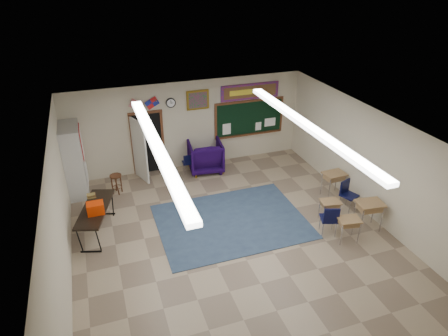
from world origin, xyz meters
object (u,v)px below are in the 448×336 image
object	(u,v)px
student_desk_front_right	(333,183)
folding_table	(97,219)
wingback_armchair	(205,156)
wooden_stool	(117,184)
student_desk_front_left	(329,210)

from	to	relation	value
student_desk_front_right	folding_table	xyz separation A→B (m)	(-6.88, 0.41, -0.01)
student_desk_front_right	folding_table	bearing A→B (deg)	172.99
wingback_armchair	wooden_stool	distance (m)	3.09
folding_table	student_desk_front_left	bearing A→B (deg)	2.78
student_desk_front_right	wooden_stool	distance (m)	6.61
student_desk_front_left	student_desk_front_right	size ratio (longest dim) A/B	0.82
folding_table	wooden_stool	xyz separation A→B (m)	(0.68, 1.90, -0.10)
wingback_armchair	student_desk_front_right	xyz separation A→B (m)	(3.17, -2.88, -0.08)
folding_table	wooden_stool	bearing A→B (deg)	87.24
student_desk_front_right	wooden_stool	size ratio (longest dim) A/B	1.24
wooden_stool	student_desk_front_left	bearing A→B (deg)	-32.60
student_desk_front_left	wingback_armchair	bearing A→B (deg)	129.99
folding_table	wooden_stool	size ratio (longest dim) A/B	3.13
folding_table	student_desk_front_right	bearing A→B (deg)	13.59
wingback_armchair	folding_table	world-z (taller)	folding_table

